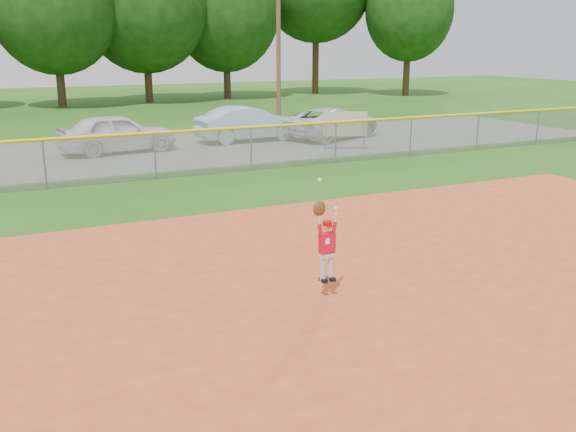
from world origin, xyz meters
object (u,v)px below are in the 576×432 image
object	(u,v)px
car_white_a	(117,133)
car_white_b	(333,123)
car_blue	(249,124)
ballplayer	(326,241)
sponsor_sign	(345,125)

from	to	relation	value
car_white_a	car_white_b	world-z (taller)	car_white_a
car_blue	ballplayer	size ratio (longest dim) A/B	2.61
car_white_b	ballplayer	xyz separation A→B (m)	(-9.70, -16.72, 0.30)
car_blue	car_white_b	world-z (taller)	car_blue
car_white_b	ballplayer	world-z (taller)	ballplayer
car_white_b	ballplayer	distance (m)	19.33
car_white_a	ballplayer	xyz separation A→B (m)	(0.04, -16.88, 0.22)
car_blue	sponsor_sign	size ratio (longest dim) A/B	2.83
car_white_a	car_white_b	distance (m)	9.74
car_white_a	ballplayer	distance (m)	16.88
car_white_a	ballplayer	world-z (taller)	ballplayer
car_white_a	sponsor_sign	bearing A→B (deg)	-119.59
ballplayer	car_white_b	bearing A→B (deg)	59.88
car_blue	ballplayer	xyz separation A→B (m)	(-5.88, -17.53, 0.22)
car_white_b	ballplayer	bearing A→B (deg)	128.41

